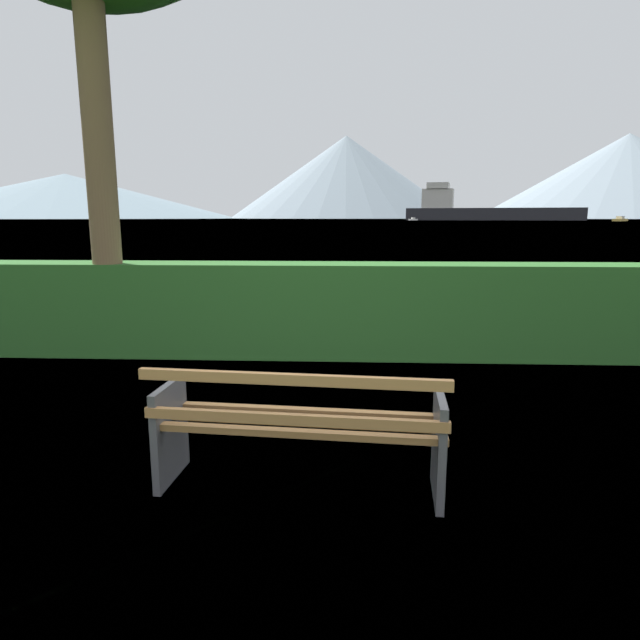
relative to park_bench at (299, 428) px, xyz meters
name	(u,v)px	position (x,y,z in m)	size (l,w,h in m)	color
ground_plane	(301,485)	(0.01, 0.06, -0.43)	(1400.00, 1400.00, 0.00)	#4C6B33
water_surface	(345,220)	(0.01, 307.51, -0.43)	(620.00, 620.00, 0.00)	slate
park_bench	(299,428)	(0.00, 0.00, 0.00)	(1.91, 0.73, 0.87)	#A0703F
hedge_row	(323,310)	(0.01, 3.55, 0.17)	(9.90, 0.69, 1.19)	#285B23
cargo_ship_large	(479,210)	(67.09, 276.67, 4.78)	(85.23, 33.40, 18.64)	#232328
fishing_boat_near	(413,219)	(32.24, 259.09, 0.06)	(4.70, 3.90, 1.41)	silver
sailboat_mid	(620,219)	(108.56, 218.57, 0.25)	(8.40, 8.63, 1.95)	gold
distant_hills	(357,183)	(11.43, 566.96, 35.33)	(871.30, 346.78, 87.00)	slate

